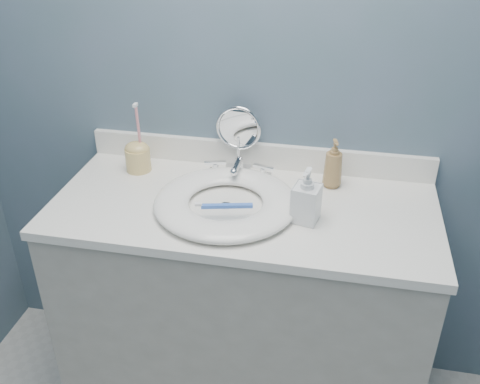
% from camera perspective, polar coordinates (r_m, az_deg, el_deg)
% --- Properties ---
extents(back_wall, '(2.20, 0.02, 2.40)m').
position_cam_1_polar(back_wall, '(1.81, 2.11, 11.97)').
color(back_wall, '#47616A').
rests_on(back_wall, ground).
extents(vanity_cabinet, '(1.20, 0.55, 0.85)m').
position_cam_1_polar(vanity_cabinet, '(1.97, 0.31, -12.63)').
color(vanity_cabinet, '#AEAA9F').
rests_on(vanity_cabinet, ground).
extents(countertop, '(1.22, 0.57, 0.03)m').
position_cam_1_polar(countertop, '(1.70, 0.36, -1.70)').
color(countertop, white).
rests_on(countertop, vanity_cabinet).
extents(backsplash, '(1.22, 0.02, 0.09)m').
position_cam_1_polar(backsplash, '(1.90, 1.89, 3.95)').
color(backsplash, white).
rests_on(backsplash, countertop).
extents(basin, '(0.45, 0.45, 0.04)m').
position_cam_1_polar(basin, '(1.67, -1.53, -1.06)').
color(basin, white).
rests_on(basin, countertop).
extents(drain, '(0.04, 0.04, 0.01)m').
position_cam_1_polar(drain, '(1.68, -1.52, -1.50)').
color(drain, silver).
rests_on(drain, countertop).
extents(faucet, '(0.25, 0.13, 0.07)m').
position_cam_1_polar(faucet, '(1.83, -0.17, 2.30)').
color(faucet, silver).
rests_on(faucet, countertop).
extents(makeup_mirror, '(0.16, 0.09, 0.24)m').
position_cam_1_polar(makeup_mirror, '(1.85, -0.17, 6.07)').
color(makeup_mirror, silver).
rests_on(makeup_mirror, countertop).
extents(soap_bottle_amber, '(0.08, 0.08, 0.17)m').
position_cam_1_polar(soap_bottle_amber, '(1.78, 9.93, 3.01)').
color(soap_bottle_amber, olive).
rests_on(soap_bottle_amber, countertop).
extents(soap_bottle_clear, '(0.09, 0.09, 0.17)m').
position_cam_1_polar(soap_bottle_clear, '(1.58, 7.11, -0.35)').
color(soap_bottle_clear, silver).
rests_on(soap_bottle_clear, countertop).
extents(toothbrush_holder, '(0.09, 0.09, 0.25)m').
position_cam_1_polar(toothbrush_holder, '(1.90, -10.85, 3.87)').
color(toothbrush_holder, '#D5B66A').
rests_on(toothbrush_holder, countertop).
extents(toothbrush_lying, '(0.17, 0.05, 0.02)m').
position_cam_1_polar(toothbrush_lying, '(1.60, -1.65, -1.51)').
color(toothbrush_lying, blue).
rests_on(toothbrush_lying, basin).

